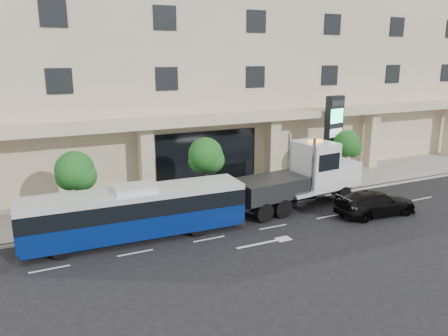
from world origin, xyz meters
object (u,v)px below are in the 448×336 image
object	(u,v)px
city_bus	(136,212)
black_sedan	(375,203)
tow_truck	(303,177)
signage_pylon	(333,137)

from	to	relation	value
city_bus	black_sedan	distance (m)	14.48
tow_truck	black_sedan	size ratio (longest dim) A/B	1.95
tow_truck	black_sedan	xyz separation A→B (m)	(3.07, -3.35, -1.16)
city_bus	black_sedan	size ratio (longest dim) A/B	2.22
black_sedan	signage_pylon	size ratio (longest dim) A/B	0.82
city_bus	tow_truck	xyz separation A→B (m)	(11.13, 0.64, 0.42)
tow_truck	black_sedan	world-z (taller)	tow_truck
city_bus	black_sedan	bearing A→B (deg)	-9.03
tow_truck	signage_pylon	size ratio (longest dim) A/B	1.60
signage_pylon	tow_truck	bearing A→B (deg)	-156.24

